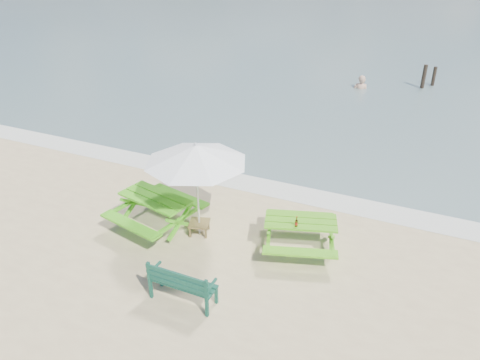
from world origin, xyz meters
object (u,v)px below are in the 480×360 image
at_px(picnic_table_left, 156,212).
at_px(picnic_table_right, 300,235).
at_px(side_table, 199,227).
at_px(beer_bottle, 296,223).
at_px(swimmer, 360,95).
at_px(park_bench, 183,290).
at_px(patio_umbrella, 196,154).

bearing_deg(picnic_table_left, picnic_table_right, 9.06).
bearing_deg(side_table, beer_bottle, 2.92).
height_order(side_table, swimmer, swimmer).
xyz_separation_m(picnic_table_left, picnic_table_right, (3.40, 0.54, -0.04)).
relative_size(picnic_table_right, swimmer, 1.14).
relative_size(park_bench, side_table, 2.30).
relative_size(picnic_table_right, park_bench, 1.61).
bearing_deg(picnic_table_left, beer_bottle, 4.75).
height_order(picnic_table_left, patio_umbrella, patio_umbrella).
bearing_deg(swimmer, picnic_table_left, -99.82).
xyz_separation_m(side_table, patio_umbrella, (-0.00, 0.00, 1.91)).
relative_size(picnic_table_left, patio_umbrella, 0.78).
bearing_deg(swimmer, patio_umbrella, -95.36).
bearing_deg(picnic_table_left, side_table, 8.71).
distance_m(side_table, patio_umbrella, 1.91).
distance_m(park_bench, beer_bottle, 2.77).
xyz_separation_m(picnic_table_right, patio_umbrella, (-2.34, -0.38, 1.71)).
xyz_separation_m(picnic_table_left, beer_bottle, (3.38, 0.28, 0.43)).
xyz_separation_m(picnic_table_left, patio_umbrella, (1.06, 0.16, 1.67)).
relative_size(park_bench, beer_bottle, 5.46).
distance_m(picnic_table_right, beer_bottle, 0.54).
distance_m(picnic_table_right, park_bench, 2.94).
relative_size(side_table, beer_bottle, 2.37).
bearing_deg(patio_umbrella, side_table, -69.44).
xyz_separation_m(picnic_table_left, park_bench, (1.86, -1.97, -0.15)).
relative_size(patio_umbrella, beer_bottle, 11.86).
bearing_deg(side_table, picnic_table_left, -171.29).
bearing_deg(picnic_table_right, side_table, -170.78).
distance_m(picnic_table_left, park_bench, 2.71).
bearing_deg(patio_umbrella, park_bench, -69.40).
height_order(park_bench, swimmer, park_bench).
bearing_deg(picnic_table_right, picnic_table_left, -170.94).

